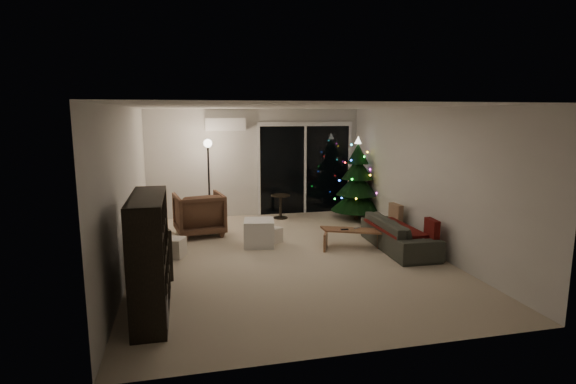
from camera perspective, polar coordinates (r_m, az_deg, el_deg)
name	(u,v)px	position (r m, az deg, el deg)	size (l,w,h in m)	color
room	(292,183)	(9.01, 0.49, 1.14)	(6.50, 7.51, 2.60)	beige
bookshelf	(134,257)	(5.61, -18.96, -7.86)	(0.37, 1.46, 1.46)	black
media_cabinet	(146,248)	(7.20, -17.57, -6.79)	(0.45, 1.21, 0.75)	black
stereo	(144,219)	(7.08, -17.77, -3.24)	(0.38, 0.45, 0.16)	black
armchair	(199,214)	(9.10, -11.22, -2.74)	(0.91, 0.93, 0.85)	brown
ottoman	(259,233)	(8.24, -3.69, -5.21)	(0.54, 0.54, 0.49)	white
cardboard_box_a	(171,247)	(7.89, -14.68, -6.82)	(0.45, 0.34, 0.32)	silver
cardboard_box_b	(270,236)	(8.44, -2.26, -5.55)	(0.40, 0.30, 0.28)	silver
side_table	(280,206)	(10.37, -0.96, -1.85)	(0.44, 0.44, 0.55)	black
floor_lamp	(209,184)	(9.76, -10.00, 1.00)	(0.29, 0.29, 1.80)	black
sofa	(399,234)	(8.27, 13.92, -5.19)	(1.89, 0.74, 0.55)	#383B31
sofa_throw	(394,227)	(8.20, 13.33, -4.41)	(0.59, 1.36, 0.05)	#4F0A09
cushion_a	(396,213)	(8.89, 13.53, -2.64)	(0.11, 0.36, 0.36)	tan
cushion_b	(432,230)	(7.79, 17.80, -4.62)	(0.11, 0.36, 0.36)	#4F0A09
coffee_table	(352,238)	(8.22, 8.16, -5.86)	(1.07, 0.37, 0.34)	#936D4C
remote_a	(345,229)	(8.12, 7.20, -4.73)	(0.13, 0.04, 0.02)	black
remote_b	(357,228)	(8.25, 8.71, -4.53)	(0.12, 0.04, 0.02)	slate
christmas_tree	(357,178)	(10.27, 8.79, 1.71)	(1.17, 1.17, 1.89)	black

